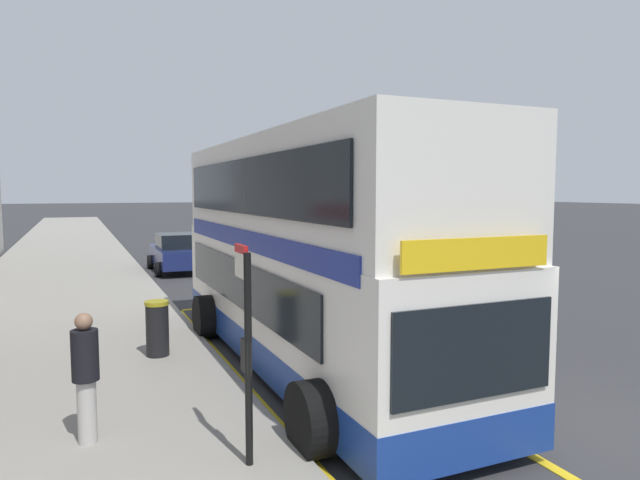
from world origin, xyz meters
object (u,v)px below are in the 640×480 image
Objects in this scene: bus_stop_sign at (246,336)px; parked_car_navy_distant at (177,253)px; pedestrian_waiting_near_sign at (86,373)px; litter_bin at (157,328)px; parked_car_teal_across at (261,230)px; parked_car_white_ahead at (344,258)px; double_decker_bus at (306,261)px.

bus_stop_sign is 0.63× the size of parked_car_navy_distant.
bus_stop_sign is at bearing -37.18° from pedestrian_waiting_near_sign.
pedestrian_waiting_near_sign is 3.89m from litter_bin.
parked_car_navy_distant is 3.81× the size of litter_bin.
parked_car_teal_across is at bearing 57.96° from parked_car_navy_distant.
parked_car_navy_distant reaches higher than litter_bin.
parked_car_white_ahead reaches higher than litter_bin.
pedestrian_waiting_near_sign is at bearing -102.48° from parked_car_navy_distant.
bus_stop_sign is 15.28m from parked_car_white_ahead.
double_decker_bus reaches higher than parked_car_white_ahead.
parked_car_navy_distant and parked_car_teal_across have the same top height.
double_decker_bus is at bearing -88.39° from parked_car_navy_distant.
double_decker_bus is at bearing -25.94° from litter_bin.
parked_car_white_ahead is at bearing -37.59° from parked_car_navy_distant.
double_decker_bus is 11.01m from parked_car_white_ahead.
parked_car_white_ahead is 16.03m from parked_car_teal_across.
double_decker_bus is 4.77m from pedestrian_waiting_near_sign.
parked_car_white_ahead is 3.81× the size of litter_bin.
litter_bin is (-0.40, 4.96, -1.00)m from bus_stop_sign.
litter_bin is at bearing -110.13° from parked_car_teal_across.
parked_car_navy_distant is 12.91m from litter_bin.
parked_car_teal_across reaches higher than litter_bin.
pedestrian_waiting_near_sign reaches higher than parked_car_white_ahead.
parked_car_teal_across is 26.04m from litter_bin.
double_decker_bus is 26.43m from parked_car_teal_across.
litter_bin is at bearing 94.56° from bus_stop_sign.
bus_stop_sign is 2.39× the size of litter_bin.
double_decker_bus is 3.84× the size of bus_stop_sign.
bus_stop_sign is at bearing -95.93° from parked_car_navy_distant.
bus_stop_sign is (-2.28, -3.66, -0.37)m from double_decker_bus.
litter_bin is at bearing 69.33° from pedestrian_waiting_near_sign.
parked_car_teal_across is at bearing 67.76° from litter_bin.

